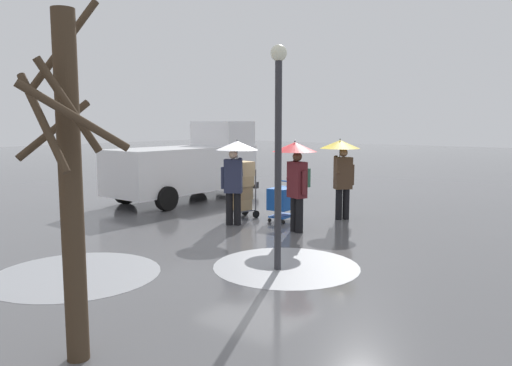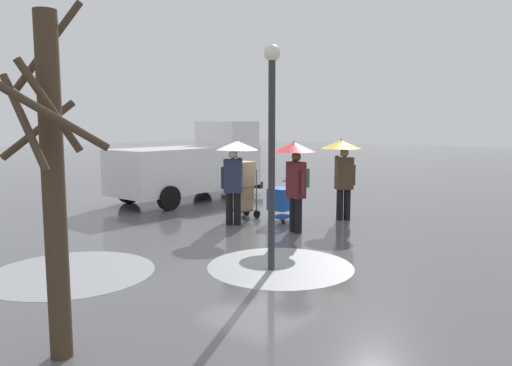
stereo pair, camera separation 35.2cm
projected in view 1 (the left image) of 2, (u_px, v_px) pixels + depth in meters
ground_plane at (258, 223)px, 12.73m from camera, size 90.00×90.00×0.00m
slush_patch_near_cluster at (76, 274)px, 8.42m from camera, size 2.83×2.83×0.01m
slush_patch_under_van at (286, 266)px, 8.89m from camera, size 2.63×2.63×0.01m
cargo_van_parked_right at (189, 164)px, 16.40m from camera, size 2.26×5.37×2.60m
shopping_cart_vendor at (283, 200)px, 12.89m from camera, size 0.60×0.85×1.02m
hand_dolly_boxes at (242, 185)px, 13.27m from camera, size 0.65×0.80×1.53m
pedestrian_pink_side at (235, 162)px, 12.27m from camera, size 1.04×1.04×2.15m
pedestrian_black_side at (296, 165)px, 11.53m from camera, size 1.04×1.04×2.15m
pedestrian_white_side at (341, 160)px, 12.98m from camera, size 1.04×1.04×2.15m
bare_tree_near at (70, 179)px, 5.16m from camera, size 1.22×1.20×3.91m
street_lamp at (278, 134)px, 8.41m from camera, size 0.28×0.28×3.86m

